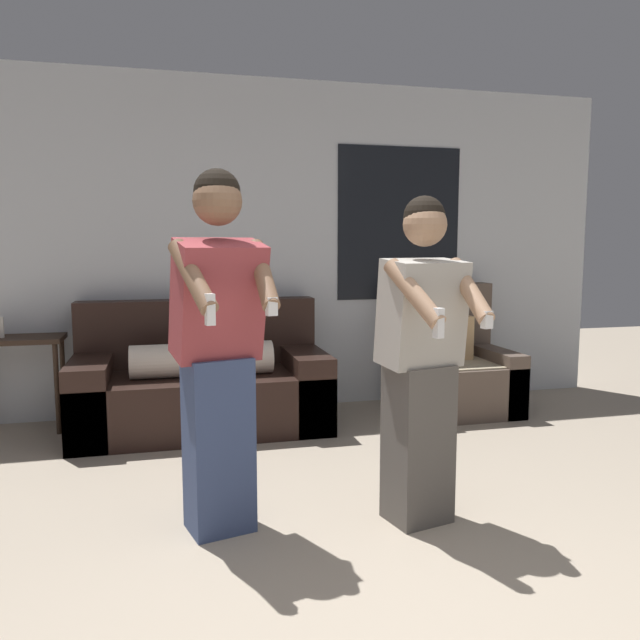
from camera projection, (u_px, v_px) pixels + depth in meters
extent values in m
cube|color=silver|center=(272.00, 247.00, 5.16)|extent=(5.94, 0.06, 2.70)
cube|color=black|center=(399.00, 224.00, 5.37)|extent=(1.10, 0.01, 1.30)
cube|color=black|center=(202.00, 401.00, 4.64)|extent=(1.83, 0.90, 0.43)
cube|color=black|center=(198.00, 332.00, 4.91)|extent=(1.83, 0.22, 0.51)
cube|color=black|center=(92.00, 398.00, 4.44)|extent=(0.28, 0.90, 0.57)
cube|color=black|center=(304.00, 386.00, 4.82)|extent=(0.28, 0.90, 0.57)
cylinder|color=beige|center=(202.00, 359.00, 4.49)|extent=(1.01, 0.24, 0.24)
cube|color=brown|center=(452.00, 386.00, 5.15)|extent=(0.91, 0.82, 0.41)
cube|color=brown|center=(438.00, 320.00, 5.39)|extent=(0.91, 0.20, 0.63)
cube|color=brown|center=(411.00, 383.00, 5.06)|extent=(0.18, 0.82, 0.51)
cube|color=brown|center=(493.00, 378.00, 5.23)|extent=(0.18, 0.82, 0.51)
cube|color=tan|center=(455.00, 362.00, 5.09)|extent=(0.78, 0.66, 0.01)
cube|color=tan|center=(450.00, 338.00, 5.16)|extent=(0.36, 0.14, 0.36)
cube|color=#332319|center=(20.00, 339.00, 4.54)|extent=(0.60, 0.38, 0.04)
cylinder|color=#332319|center=(57.00, 389.00, 4.50)|extent=(0.04, 0.04, 0.67)
cylinder|color=#332319|center=(63.00, 380.00, 4.79)|extent=(0.04, 0.04, 0.67)
cube|color=#384770|center=(219.00, 444.00, 2.98)|extent=(0.34, 0.30, 0.85)
cube|color=#99383D|center=(218.00, 300.00, 2.87)|extent=(0.46, 0.41, 0.58)
sphere|color=brown|center=(217.00, 201.00, 2.79)|extent=(0.22, 0.22, 0.22)
sphere|color=black|center=(217.00, 192.00, 2.80)|extent=(0.21, 0.21, 0.21)
cylinder|color=brown|center=(193.00, 276.00, 2.65)|extent=(0.21, 0.36, 0.32)
cube|color=white|center=(210.00, 310.00, 2.54)|extent=(0.04, 0.04, 0.13)
cylinder|color=brown|center=(263.00, 275.00, 2.80)|extent=(0.11, 0.36, 0.32)
cube|color=white|center=(271.00, 306.00, 2.67)|extent=(0.05, 0.05, 0.08)
cube|color=#56514C|center=(418.00, 443.00, 3.09)|extent=(0.34, 0.30, 0.79)
cube|color=#ADA89E|center=(422.00, 313.00, 3.00)|extent=(0.44, 0.35, 0.52)
sphere|color=#A37A5B|center=(425.00, 225.00, 2.94)|extent=(0.21, 0.21, 0.21)
sphere|color=black|center=(424.00, 217.00, 2.94)|extent=(0.20, 0.20, 0.20)
cylinder|color=#A37A5B|center=(414.00, 293.00, 2.78)|extent=(0.21, 0.36, 0.30)
cube|color=white|center=(439.00, 323.00, 2.67)|extent=(0.04, 0.04, 0.13)
cylinder|color=#A37A5B|center=(469.00, 290.00, 2.92)|extent=(0.10, 0.36, 0.30)
cube|color=white|center=(487.00, 320.00, 2.79)|extent=(0.05, 0.05, 0.08)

